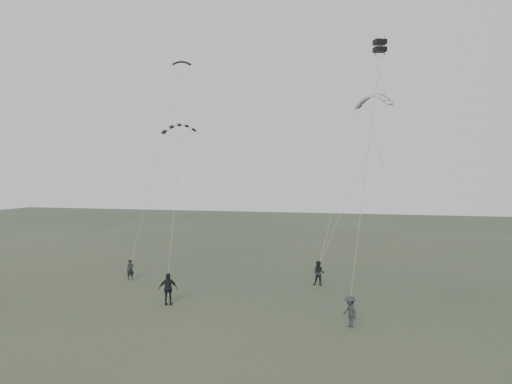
% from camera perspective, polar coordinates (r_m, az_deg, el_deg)
% --- Properties ---
extents(ground, '(140.00, 140.00, 0.00)m').
position_cam_1_polar(ground, '(31.08, -4.81, -12.47)').
color(ground, '#323E2B').
rests_on(ground, ground).
extents(flyer_left, '(0.64, 0.63, 1.49)m').
position_cam_1_polar(flyer_left, '(38.29, -14.16, -8.59)').
color(flyer_left, black).
rests_on(flyer_left, ground).
extents(flyer_right, '(0.85, 0.67, 1.72)m').
position_cam_1_polar(flyer_right, '(35.55, 7.19, -9.19)').
color(flyer_right, black).
rests_on(flyer_right, ground).
extents(flyer_center, '(1.19, 0.97, 1.89)m').
position_cam_1_polar(flyer_center, '(30.76, -10.04, -10.83)').
color(flyer_center, black).
rests_on(flyer_center, ground).
extents(flyer_far, '(1.10, 1.19, 1.61)m').
position_cam_1_polar(flyer_far, '(26.52, 10.70, -13.27)').
color(flyer_far, '#2D2D32').
rests_on(flyer_far, ground).
extents(kite_dark_small, '(1.65, 1.05, 0.64)m').
position_cam_1_polar(kite_dark_small, '(43.29, -8.50, 14.50)').
color(kite_dark_small, black).
rests_on(kite_dark_small, flyer_left).
extents(kite_pale_large, '(3.51, 2.77, 1.60)m').
position_cam_1_polar(kite_pale_large, '(43.45, 13.18, 10.64)').
color(kite_pale_large, silver).
rests_on(kite_pale_large, flyer_right).
extents(kite_striped, '(2.81, 2.15, 1.21)m').
position_cam_1_polar(kite_striped, '(37.26, -8.59, 7.60)').
color(kite_striped, black).
rests_on(kite_striped, flyer_center).
extents(kite_box, '(0.88, 0.90, 0.76)m').
position_cam_1_polar(kite_box, '(31.53, 13.97, 15.90)').
color(kite_box, black).
rests_on(kite_box, flyer_far).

